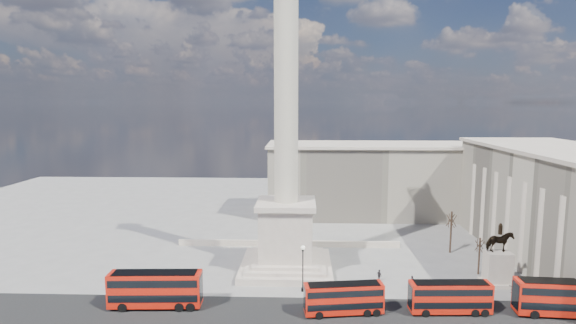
# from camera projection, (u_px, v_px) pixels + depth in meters

# --- Properties ---
(ground) EXTENTS (180.00, 180.00, 0.00)m
(ground) POSITION_uv_depth(u_px,v_px,m) (285.00, 281.00, 65.42)
(ground) COLOR gray
(ground) RESTS_ON ground
(asphalt_road) EXTENTS (120.00, 9.00, 0.01)m
(asphalt_road) POSITION_uv_depth(u_px,v_px,m) (322.00, 314.00, 55.34)
(asphalt_road) COLOR black
(asphalt_road) RESTS_ON ground
(nelsons_column) EXTENTS (14.00, 14.00, 49.85)m
(nelsons_column) POSITION_uv_depth(u_px,v_px,m) (286.00, 188.00, 68.68)
(nelsons_column) COLOR beige
(nelsons_column) RESTS_ON ground
(balustrade_wall) EXTENTS (40.00, 0.60, 1.10)m
(balustrade_wall) POSITION_uv_depth(u_px,v_px,m) (289.00, 243.00, 81.20)
(balustrade_wall) COLOR beige
(balustrade_wall) RESTS_ON ground
(building_east) EXTENTS (19.00, 46.00, 18.60)m
(building_east) POSITION_uv_depth(u_px,v_px,m) (565.00, 206.00, 72.56)
(building_east) COLOR #B9AF98
(building_east) RESTS_ON ground
(building_northeast) EXTENTS (51.00, 17.00, 16.60)m
(building_northeast) POSITION_uv_depth(u_px,v_px,m) (379.00, 179.00, 103.27)
(building_northeast) COLOR #B9AF98
(building_northeast) RESTS_ON ground
(red_bus_a) EXTENTS (11.66, 3.22, 4.68)m
(red_bus_a) POSITION_uv_depth(u_px,v_px,m) (156.00, 289.00, 56.73)
(red_bus_a) COLOR red
(red_bus_a) RESTS_ON ground
(red_bus_b) EXTENTS (9.87, 3.47, 3.92)m
(red_bus_b) POSITION_uv_depth(u_px,v_px,m) (344.00, 298.00, 54.99)
(red_bus_b) COLOR red
(red_bus_b) RESTS_ON ground
(red_bus_c) EXTENTS (9.95, 2.72, 4.00)m
(red_bus_c) POSITION_uv_depth(u_px,v_px,m) (450.00, 297.00, 55.24)
(red_bus_c) COLOR red
(red_bus_c) RESTS_ON ground
(red_bus_d) EXTENTS (11.15, 3.30, 4.46)m
(red_bus_d) POSITION_uv_depth(u_px,v_px,m) (563.00, 298.00, 54.45)
(red_bus_d) COLOR red
(red_bus_d) RESTS_ON ground
(victorian_lamp) EXTENTS (0.56, 0.56, 6.52)m
(victorian_lamp) POSITION_uv_depth(u_px,v_px,m) (303.00, 265.00, 61.42)
(victorian_lamp) COLOR black
(victorian_lamp) RESTS_ON ground
(equestrian_statue) EXTENTS (4.41, 3.31, 9.07)m
(equestrian_statue) POSITION_uv_depth(u_px,v_px,m) (498.00, 263.00, 63.70)
(equestrian_statue) COLOR beige
(equestrian_statue) RESTS_ON ground
(bare_tree_mid) EXTENTS (1.57, 1.57, 5.97)m
(bare_tree_mid) POSITION_uv_depth(u_px,v_px,m) (480.00, 244.00, 67.50)
(bare_tree_mid) COLOR #332319
(bare_tree_mid) RESTS_ON ground
(bare_tree_far) EXTENTS (1.88, 1.88, 7.66)m
(bare_tree_far) POSITION_uv_depth(u_px,v_px,m) (452.00, 219.00, 77.17)
(bare_tree_far) COLOR #332319
(bare_tree_far) RESTS_ON ground
(pedestrian_walking) EXTENTS (0.78, 0.70, 1.80)m
(pedestrian_walking) POSITION_uv_depth(u_px,v_px,m) (412.00, 282.00, 62.86)
(pedestrian_walking) COLOR black
(pedestrian_walking) RESTS_ON ground
(pedestrian_standing) EXTENTS (0.91, 0.73, 1.79)m
(pedestrian_standing) POSITION_uv_depth(u_px,v_px,m) (512.00, 286.00, 61.43)
(pedestrian_standing) COLOR black
(pedestrian_standing) RESTS_ON ground
(pedestrian_crossing) EXTENTS (0.90, 1.06, 1.70)m
(pedestrian_crossing) POSITION_uv_depth(u_px,v_px,m) (379.00, 275.00, 65.46)
(pedestrian_crossing) COLOR black
(pedestrian_crossing) RESTS_ON ground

